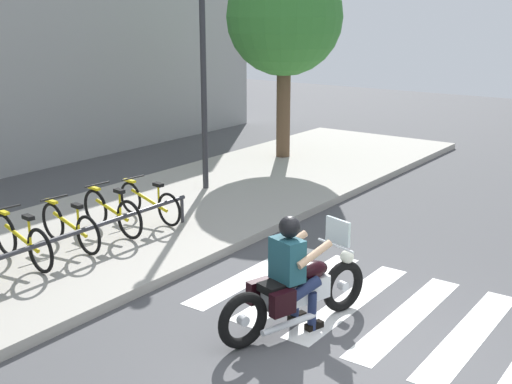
{
  "coord_description": "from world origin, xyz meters",
  "views": [
    {
      "loc": [
        -6.03,
        -2.93,
        3.78
      ],
      "look_at": [
        1.24,
        2.32,
        1.29
      ],
      "focal_mm": 46.34,
      "sensor_mm": 36.0,
      "label": 1
    }
  ],
  "objects_px": {
    "motorcycle": "(297,292)",
    "rider": "(292,265)",
    "bicycle_4": "(112,212)",
    "street_lamp": "(203,70)",
    "bicycle_2": "(22,241)",
    "tree_near_rack": "(284,18)",
    "bicycle_5": "(149,202)",
    "bicycle_3": "(70,226)",
    "bike_rack": "(70,236)"
  },
  "relations": [
    {
      "from": "motorcycle",
      "to": "rider",
      "type": "bearing_deg",
      "value": 160.78
    },
    {
      "from": "bicycle_4",
      "to": "street_lamp",
      "type": "height_order",
      "value": "street_lamp"
    },
    {
      "from": "street_lamp",
      "to": "motorcycle",
      "type": "bearing_deg",
      "value": -129.71
    },
    {
      "from": "bicycle_2",
      "to": "tree_near_rack",
      "type": "xyz_separation_m",
      "value": [
        8.43,
        1.02,
        3.06
      ]
    },
    {
      "from": "bicycle_5",
      "to": "tree_near_rack",
      "type": "xyz_separation_m",
      "value": [
        5.82,
        1.02,
        3.08
      ]
    },
    {
      "from": "street_lamp",
      "to": "tree_near_rack",
      "type": "xyz_separation_m",
      "value": [
        3.53,
        0.4,
        0.98
      ]
    },
    {
      "from": "rider",
      "to": "bicycle_3",
      "type": "bearing_deg",
      "value": 89.48
    },
    {
      "from": "bicycle_3",
      "to": "bicycle_4",
      "type": "bearing_deg",
      "value": -0.05
    },
    {
      "from": "bicycle_2",
      "to": "street_lamp",
      "type": "height_order",
      "value": "street_lamp"
    },
    {
      "from": "tree_near_rack",
      "to": "bicycle_3",
      "type": "bearing_deg",
      "value": -172.32
    },
    {
      "from": "rider",
      "to": "motorcycle",
      "type": "bearing_deg",
      "value": -19.22
    },
    {
      "from": "street_lamp",
      "to": "tree_near_rack",
      "type": "height_order",
      "value": "tree_near_rack"
    },
    {
      "from": "bicycle_2",
      "to": "bicycle_4",
      "type": "height_order",
      "value": "bicycle_2"
    },
    {
      "from": "bicycle_5",
      "to": "street_lamp",
      "type": "relative_size",
      "value": 0.39
    },
    {
      "from": "bicycle_5",
      "to": "rider",
      "type": "bearing_deg",
      "value": -113.13
    },
    {
      "from": "motorcycle",
      "to": "bicycle_5",
      "type": "relative_size",
      "value": 1.32
    },
    {
      "from": "motorcycle",
      "to": "street_lamp",
      "type": "distance_m",
      "value": 6.6
    },
    {
      "from": "rider",
      "to": "bike_rack",
      "type": "distance_m",
      "value": 3.64
    },
    {
      "from": "motorcycle",
      "to": "bicycle_2",
      "type": "height_order",
      "value": "motorcycle"
    },
    {
      "from": "bicycle_3",
      "to": "bike_rack",
      "type": "relative_size",
      "value": 0.33
    },
    {
      "from": "bicycle_5",
      "to": "bike_rack",
      "type": "relative_size",
      "value": 0.34
    },
    {
      "from": "rider",
      "to": "tree_near_rack",
      "type": "relative_size",
      "value": 0.29
    },
    {
      "from": "street_lamp",
      "to": "bike_rack",
      "type": "bearing_deg",
      "value": -165.27
    },
    {
      "from": "bike_rack",
      "to": "tree_near_rack",
      "type": "relative_size",
      "value": 0.99
    },
    {
      "from": "bicycle_4",
      "to": "motorcycle",
      "type": "bearing_deg",
      "value": -101.29
    },
    {
      "from": "motorcycle",
      "to": "tree_near_rack",
      "type": "bearing_deg",
      "value": 34.67
    },
    {
      "from": "motorcycle",
      "to": "bicycle_3",
      "type": "bearing_deg",
      "value": 90.47
    },
    {
      "from": "bicycle_5",
      "to": "bike_rack",
      "type": "bearing_deg",
      "value": -165.68
    },
    {
      "from": "bicycle_2",
      "to": "street_lamp",
      "type": "distance_m",
      "value": 5.35
    },
    {
      "from": "rider",
      "to": "bicycle_2",
      "type": "relative_size",
      "value": 0.87
    },
    {
      "from": "motorcycle",
      "to": "tree_near_rack",
      "type": "xyz_separation_m",
      "value": [
        7.52,
        5.2,
        3.1
      ]
    },
    {
      "from": "bicycle_3",
      "to": "bicycle_5",
      "type": "xyz_separation_m",
      "value": [
        1.74,
        0.0,
        -0.01
      ]
    },
    {
      "from": "bicycle_3",
      "to": "street_lamp",
      "type": "xyz_separation_m",
      "value": [
        4.03,
        0.62,
        2.1
      ]
    },
    {
      "from": "tree_near_rack",
      "to": "bicycle_4",
      "type": "bearing_deg",
      "value": -171.33
    },
    {
      "from": "bicycle_5",
      "to": "bike_rack",
      "type": "height_order",
      "value": "bicycle_5"
    },
    {
      "from": "bicycle_3",
      "to": "bicycle_2",
      "type": "bearing_deg",
      "value": -179.96
    },
    {
      "from": "bicycle_5",
      "to": "bicycle_2",
      "type": "bearing_deg",
      "value": -179.96
    },
    {
      "from": "motorcycle",
      "to": "tree_near_rack",
      "type": "distance_m",
      "value": 9.66
    },
    {
      "from": "bicycle_2",
      "to": "bicycle_3",
      "type": "relative_size",
      "value": 1.03
    },
    {
      "from": "bicycle_4",
      "to": "bicycle_5",
      "type": "height_order",
      "value": "bicycle_4"
    },
    {
      "from": "bicycle_3",
      "to": "bicycle_5",
      "type": "distance_m",
      "value": 1.74
    },
    {
      "from": "bicycle_4",
      "to": "bike_rack",
      "type": "relative_size",
      "value": 0.33
    },
    {
      "from": "bicycle_2",
      "to": "bike_rack",
      "type": "relative_size",
      "value": 0.34
    },
    {
      "from": "bicycle_2",
      "to": "bicycle_5",
      "type": "height_order",
      "value": "bicycle_2"
    },
    {
      "from": "street_lamp",
      "to": "tree_near_rack",
      "type": "distance_m",
      "value": 3.69
    },
    {
      "from": "bicycle_4",
      "to": "bike_rack",
      "type": "distance_m",
      "value": 1.42
    },
    {
      "from": "bicycle_5",
      "to": "tree_near_rack",
      "type": "height_order",
      "value": "tree_near_rack"
    },
    {
      "from": "bicycle_3",
      "to": "bicycle_5",
      "type": "bearing_deg",
      "value": 0.04
    },
    {
      "from": "bicycle_3",
      "to": "bike_rack",
      "type": "xyz_separation_m",
      "value": [
        -0.44,
        -0.55,
        0.07
      ]
    },
    {
      "from": "tree_near_rack",
      "to": "bicycle_2",
      "type": "bearing_deg",
      "value": -173.1
    }
  ]
}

